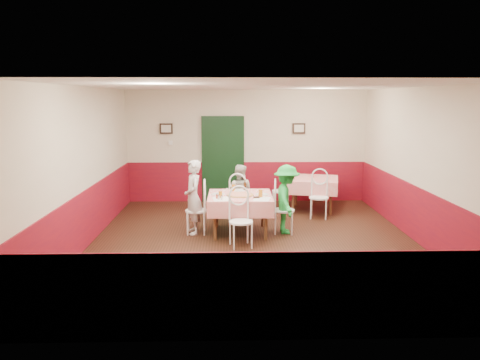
{
  "coord_description": "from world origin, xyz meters",
  "views": [
    {
      "loc": [
        -0.47,
        -8.2,
        2.6
      ],
      "look_at": [
        -0.24,
        0.61,
        1.05
      ],
      "focal_mm": 35.0,
      "sensor_mm": 36.0,
      "label": 1
    }
  ],
  "objects_px": {
    "glass_a": "(220,195)",
    "chair_left": "(196,211)",
    "diner_right": "(286,199)",
    "diner_far": "(239,193)",
    "chair_second_a": "(281,191)",
    "glass_c": "(233,188)",
    "wallet": "(256,197)",
    "chair_near": "(241,222)",
    "chair_second_b": "(319,198)",
    "chair_right": "(284,210)",
    "chair_far": "(239,201)",
    "glass_b": "(260,193)",
    "diner_left": "(193,197)",
    "beer_bottle": "(245,186)",
    "second_table": "(313,194)",
    "pizza": "(240,195)",
    "main_table": "(240,214)"
  },
  "relations": [
    {
      "from": "glass_c",
      "to": "diner_far",
      "type": "relative_size",
      "value": 0.11
    },
    {
      "from": "glass_b",
      "to": "second_table",
      "type": "bearing_deg",
      "value": 56.69
    },
    {
      "from": "diner_far",
      "to": "diner_right",
      "type": "bearing_deg",
      "value": 147.96
    },
    {
      "from": "diner_right",
      "to": "diner_far",
      "type": "bearing_deg",
      "value": 45.46
    },
    {
      "from": "chair_near",
      "to": "diner_left",
      "type": "bearing_deg",
      "value": 125.04
    },
    {
      "from": "chair_near",
      "to": "chair_second_a",
      "type": "relative_size",
      "value": 1.0
    },
    {
      "from": "wallet",
      "to": "pizza",
      "type": "bearing_deg",
      "value": 144.8
    },
    {
      "from": "chair_near",
      "to": "diner_left",
      "type": "distance_m",
      "value": 1.27
    },
    {
      "from": "glass_a",
      "to": "diner_far",
      "type": "xyz_separation_m",
      "value": [
        0.38,
        1.17,
        -0.21
      ]
    },
    {
      "from": "second_table",
      "to": "chair_left",
      "type": "bearing_deg",
      "value": -144.37
    },
    {
      "from": "glass_c",
      "to": "glass_b",
      "type": "bearing_deg",
      "value": -50.22
    },
    {
      "from": "chair_far",
      "to": "chair_second_a",
      "type": "relative_size",
      "value": 1.0
    },
    {
      "from": "glass_a",
      "to": "chair_left",
      "type": "bearing_deg",
      "value": 149.69
    },
    {
      "from": "chair_second_a",
      "to": "glass_c",
      "type": "bearing_deg",
      "value": -24.19
    },
    {
      "from": "glass_a",
      "to": "chair_second_b",
      "type": "bearing_deg",
      "value": 33.26
    },
    {
      "from": "diner_right",
      "to": "glass_a",
      "type": "bearing_deg",
      "value": 102.68
    },
    {
      "from": "chair_second_a",
      "to": "chair_right",
      "type": "bearing_deg",
      "value": 8.19
    },
    {
      "from": "chair_far",
      "to": "beer_bottle",
      "type": "distance_m",
      "value": 0.61
    },
    {
      "from": "chair_second_b",
      "to": "wallet",
      "type": "xyz_separation_m",
      "value": [
        -1.45,
        -1.41,
        0.32
      ]
    },
    {
      "from": "main_table",
      "to": "chair_second_a",
      "type": "relative_size",
      "value": 1.36
    },
    {
      "from": "chair_second_b",
      "to": "diner_far",
      "type": "height_order",
      "value": "diner_far"
    },
    {
      "from": "glass_a",
      "to": "wallet",
      "type": "distance_m",
      "value": 0.68
    },
    {
      "from": "glass_a",
      "to": "wallet",
      "type": "height_order",
      "value": "glass_a"
    },
    {
      "from": "chair_far",
      "to": "chair_second_a",
      "type": "bearing_deg",
      "value": -120.93
    },
    {
      "from": "chair_left",
      "to": "diner_left",
      "type": "xyz_separation_m",
      "value": [
        -0.05,
        0.0,
        0.27
      ]
    },
    {
      "from": "glass_a",
      "to": "chair_right",
      "type": "bearing_deg",
      "value": 12.31
    },
    {
      "from": "second_table",
      "to": "pizza",
      "type": "bearing_deg",
      "value": -132.05
    },
    {
      "from": "chair_left",
      "to": "pizza",
      "type": "distance_m",
      "value": 0.91
    },
    {
      "from": "pizza",
      "to": "glass_a",
      "type": "xyz_separation_m",
      "value": [
        -0.37,
        -0.2,
        0.05
      ]
    },
    {
      "from": "chair_second_b",
      "to": "chair_second_a",
      "type": "bearing_deg",
      "value": 147.91
    },
    {
      "from": "glass_c",
      "to": "chair_second_a",
      "type": "bearing_deg",
      "value": 52.9
    },
    {
      "from": "main_table",
      "to": "second_table",
      "type": "relative_size",
      "value": 1.09
    },
    {
      "from": "diner_far",
      "to": "diner_right",
      "type": "relative_size",
      "value": 0.91
    },
    {
      "from": "second_table",
      "to": "glass_a",
      "type": "distance_m",
      "value": 3.06
    },
    {
      "from": "chair_second_a",
      "to": "glass_c",
      "type": "distance_m",
      "value": 1.91
    },
    {
      "from": "glass_a",
      "to": "diner_far",
      "type": "relative_size",
      "value": 0.1
    },
    {
      "from": "chair_right",
      "to": "diner_right",
      "type": "height_order",
      "value": "diner_right"
    },
    {
      "from": "pizza",
      "to": "glass_c",
      "type": "height_order",
      "value": "glass_c"
    },
    {
      "from": "chair_second_b",
      "to": "glass_b",
      "type": "relative_size",
      "value": 6.38
    },
    {
      "from": "main_table",
      "to": "chair_far",
      "type": "xyz_separation_m",
      "value": [
        0.01,
        0.85,
        0.08
      ]
    },
    {
      "from": "chair_second_a",
      "to": "diner_left",
      "type": "xyz_separation_m",
      "value": [
        -1.91,
        -1.87,
        0.27
      ]
    },
    {
      "from": "chair_far",
      "to": "main_table",
      "type": "bearing_deg",
      "value": 102.99
    },
    {
      "from": "chair_left",
      "to": "chair_right",
      "type": "distance_m",
      "value": 1.7
    },
    {
      "from": "chair_left",
      "to": "diner_far",
      "type": "xyz_separation_m",
      "value": [
        0.86,
        0.89,
        0.16
      ]
    },
    {
      "from": "second_table",
      "to": "glass_b",
      "type": "relative_size",
      "value": 7.94
    },
    {
      "from": "glass_b",
      "to": "diner_right",
      "type": "xyz_separation_m",
      "value": [
        0.52,
        0.21,
        -0.16
      ]
    },
    {
      "from": "chair_right",
      "to": "glass_a",
      "type": "relative_size",
      "value": 7.22
    },
    {
      "from": "main_table",
      "to": "pizza",
      "type": "height_order",
      "value": "pizza"
    },
    {
      "from": "wallet",
      "to": "chair_near",
      "type": "bearing_deg",
      "value": -118.17
    },
    {
      "from": "chair_second_a",
      "to": "chair_second_b",
      "type": "bearing_deg",
      "value": 57.91
    }
  ]
}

